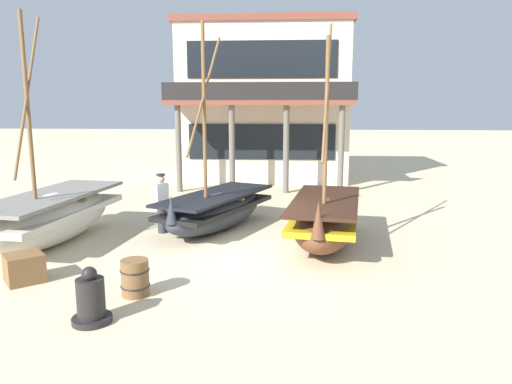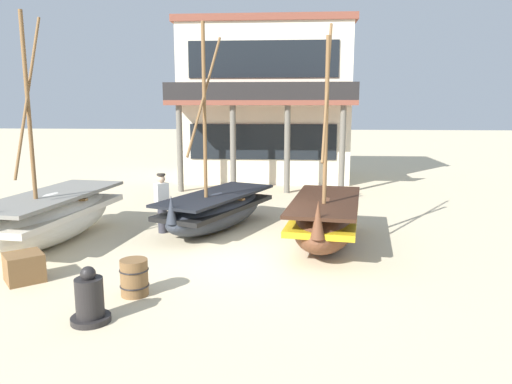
% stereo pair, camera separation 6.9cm
% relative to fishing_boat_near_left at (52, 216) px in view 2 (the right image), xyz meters
% --- Properties ---
extents(ground_plane, '(120.00, 120.00, 0.00)m').
position_rel_fishing_boat_near_left_xyz_m(ground_plane, '(5.34, -0.88, -0.72)').
color(ground_plane, beige).
extents(fishing_boat_near_left, '(2.25, 5.03, 5.74)m').
position_rel_fishing_boat_near_left_xyz_m(fishing_boat_near_left, '(0.00, 0.00, 0.00)').
color(fishing_boat_near_left, silver).
rests_on(fishing_boat_near_left, ground).
extents(fishing_boat_centre_large, '(2.24, 4.50, 5.54)m').
position_rel_fishing_boat_near_left_xyz_m(fishing_boat_centre_large, '(7.12, 0.35, -0.05)').
color(fishing_boat_centre_large, brown).
rests_on(fishing_boat_centre_large, ground).
extents(fishing_boat_far_right, '(3.13, 4.65, 5.73)m').
position_rel_fishing_boat_near_left_xyz_m(fishing_boat_far_right, '(4.07, 1.69, -0.13)').
color(fishing_boat_far_right, '#2D333D').
rests_on(fishing_boat_far_right, ground).
extents(fisherman_by_hull, '(0.41, 0.41, 1.68)m').
position_rel_fishing_boat_near_left_xyz_m(fisherman_by_hull, '(2.61, 1.20, 0.12)').
color(fisherman_by_hull, '#33333D').
rests_on(fisherman_by_hull, ground).
extents(capstan_winch, '(0.66, 0.66, 0.97)m').
position_rel_fishing_boat_near_left_xyz_m(capstan_winch, '(2.92, -4.52, -0.34)').
color(capstan_winch, black).
rests_on(capstan_winch, ground).
extents(wooden_barrel, '(0.56, 0.56, 0.70)m').
position_rel_fishing_boat_near_left_xyz_m(wooden_barrel, '(3.29, -3.33, -0.37)').
color(wooden_barrel, brown).
rests_on(wooden_barrel, ground).
extents(cargo_crate, '(0.99, 0.99, 0.59)m').
position_rel_fishing_boat_near_left_xyz_m(cargo_crate, '(0.79, -2.77, -0.42)').
color(cargo_crate, brown).
rests_on(cargo_crate, ground).
extents(harbor_building_main, '(8.05, 7.36, 7.41)m').
position_rel_fishing_boat_near_left_xyz_m(harbor_building_main, '(4.94, 12.04, 2.99)').
color(harbor_building_main, beige).
rests_on(harbor_building_main, ground).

